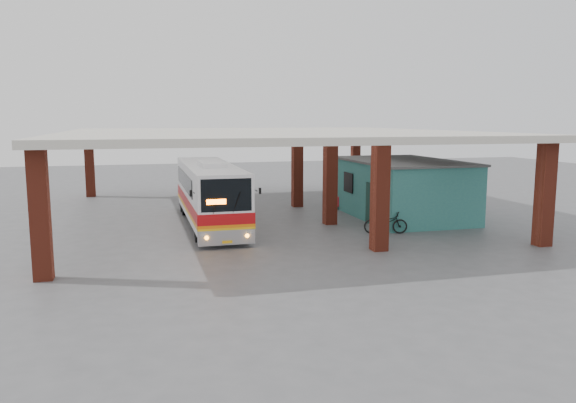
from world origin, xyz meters
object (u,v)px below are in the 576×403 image
(coach_bus, at_px, (210,193))
(motorcycle, at_px, (386,222))
(red_chair, at_px, (336,204))
(pedestrian, at_px, (376,224))

(coach_bus, relative_size, motorcycle, 5.57)
(red_chair, bearing_deg, pedestrian, -88.20)
(motorcycle, height_order, pedestrian, pedestrian)
(coach_bus, distance_m, pedestrian, 8.71)
(coach_bus, relative_size, red_chair, 14.68)
(motorcycle, bearing_deg, coach_bus, 76.30)
(motorcycle, distance_m, red_chair, 7.26)
(motorcycle, xyz_separation_m, red_chair, (0.22, 7.26, -0.18))
(motorcycle, xyz_separation_m, pedestrian, (-1.20, -1.59, 0.26))
(coach_bus, xyz_separation_m, red_chair, (7.84, 3.01, -1.27))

